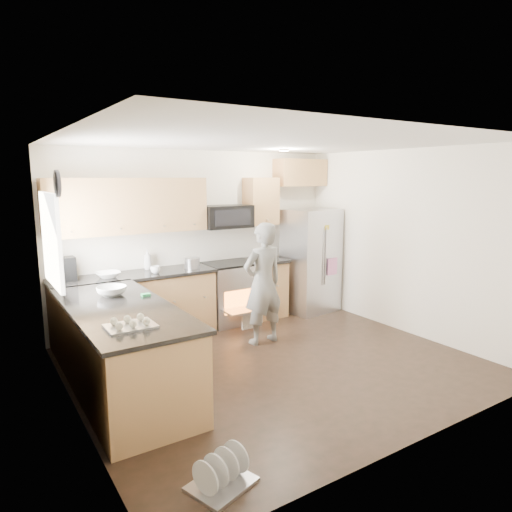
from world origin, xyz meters
TOP-DOWN VIEW (x-y plane):
  - ground at (0.00, 0.00)m, footprint 4.50×4.50m
  - room_shell at (-0.04, 0.02)m, footprint 4.54×4.04m
  - back_cabinet_run at (-0.58, 1.75)m, footprint 4.45×0.64m
  - peninsula at (-1.75, 0.25)m, footprint 0.96×2.36m
  - stove_range at (0.35, 1.69)m, footprint 0.76×0.97m
  - refrigerator at (1.77, 1.50)m, footprint 0.90×0.73m
  - person at (0.27, 0.67)m, footprint 0.61×0.42m
  - dish_rack at (-1.60, -1.60)m, footprint 0.54×0.48m

SIDE VIEW (x-z plane):
  - ground at x=0.00m, z-range 0.00..0.00m
  - dish_rack at x=-1.60m, z-range -0.06..0.21m
  - peninsula at x=-1.75m, z-range -0.05..0.98m
  - stove_range at x=0.35m, z-range -0.22..1.57m
  - person at x=0.27m, z-range 0.00..1.63m
  - refrigerator at x=1.77m, z-range 0.00..1.69m
  - back_cabinet_run at x=-0.58m, z-range -0.29..2.21m
  - room_shell at x=-0.04m, z-range 0.36..2.98m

